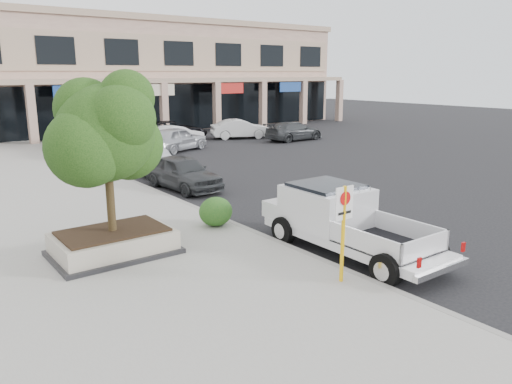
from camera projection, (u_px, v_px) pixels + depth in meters
ground at (339, 244)px, 14.72m from camera, size 120.00×120.00×0.00m
sidewalk at (86, 227)px, 16.17m from camera, size 8.00×52.00×0.15m
curb at (192, 207)px, 18.47m from camera, size 0.20×52.00×0.15m
strip_mall at (128, 75)px, 44.67m from camera, size 40.55×12.43×9.50m
planter at (113, 243)px, 13.44m from camera, size 3.20×2.20×0.68m
planter_tree at (109, 133)px, 12.95m from camera, size 2.90×2.55×4.00m
no_parking_sign at (344, 221)px, 11.42m from camera, size 0.55×0.09×2.30m
hedge at (216, 212)px, 15.91m from camera, size 1.10×0.99×0.93m
pickup_truck at (353, 223)px, 13.69m from camera, size 2.21×5.86×1.84m
curb_car_a at (183, 172)px, 21.55m from camera, size 2.02×4.40×1.46m
curb_car_b at (151, 162)px, 24.40m from camera, size 1.46×4.16×1.37m
curb_car_c at (95, 147)px, 28.58m from camera, size 2.70×5.47×1.53m
curb_car_d at (77, 139)px, 31.59m from camera, size 3.13×6.07×1.64m
lot_car_a at (176, 139)px, 31.91m from camera, size 5.02×3.44×1.59m
lot_car_b at (176, 135)px, 34.87m from camera, size 4.20×1.84×1.34m
lot_car_c at (294, 131)px, 37.05m from camera, size 4.81×2.13×1.37m
lot_car_d at (172, 131)px, 36.62m from camera, size 5.55×2.84×1.50m
lot_car_e at (138, 127)px, 39.83m from camera, size 4.55×3.28×1.44m
lot_car_f at (240, 129)px, 38.12m from camera, size 4.70×3.07×1.46m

